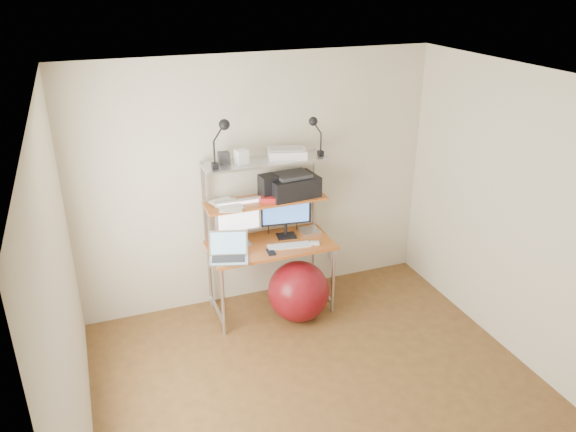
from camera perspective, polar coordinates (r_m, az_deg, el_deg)
name	(u,v)px	position (r m, az deg, el deg)	size (l,w,h in m)	color
room	(335,265)	(4.03, 4.81, -4.95)	(3.60, 3.60, 3.60)	brown
computer_desk	(268,221)	(5.41, -2.04, -0.50)	(1.20, 0.60, 1.57)	#BA5524
wall_outlet	(334,254)	(6.22, 4.66, -3.86)	(0.08, 0.01, 0.12)	silver
monitor_silver	(238,218)	(5.36, -5.05, -0.24)	(0.45, 0.16, 0.49)	#ABABB0
monitor_black	(286,212)	(5.49, -0.25, 0.40)	(0.51, 0.17, 0.51)	black
laptop	(229,253)	(5.19, -6.06, -3.74)	(0.42, 0.37, 0.31)	silver
keyboard	(289,246)	(5.39, 0.11, -3.04)	(0.41, 0.12, 0.01)	silver
mouse	(315,243)	(5.43, 2.73, -2.77)	(0.09, 0.05, 0.02)	silver
mac_mini	(310,231)	(5.66, 2.21, -1.56)	(0.19, 0.19, 0.04)	silver
phone	(271,252)	(5.28, -1.74, -3.68)	(0.07, 0.13, 0.01)	black
printer	(292,185)	(5.45, 0.45, 3.15)	(0.51, 0.37, 0.23)	black
nas_cube	(268,187)	(5.38, -2.00, 2.96)	(0.16, 0.16, 0.23)	black
red_box	(271,199)	(5.33, -1.76, 1.74)	(0.19, 0.13, 0.05)	red
scanner	(287,153)	(5.30, -0.10, 6.42)	(0.40, 0.31, 0.09)	silver
box_white	(241,156)	(5.15, -4.76, 6.05)	(0.11, 0.09, 0.13)	silver
box_grey	(224,158)	(5.18, -6.53, 5.90)	(0.10, 0.10, 0.10)	#2D2D2F
clip_lamp_left	(222,133)	(4.97, -6.70, 8.40)	(0.18, 0.10, 0.44)	black
clip_lamp_right	(315,128)	(5.27, 2.74, 8.95)	(0.15, 0.09, 0.38)	black
exercise_ball	(299,291)	(5.52, 1.08, -7.66)	(0.60, 0.60, 0.60)	maroon
paper_stack	(228,204)	(5.28, -6.15, 1.18)	(0.33, 0.42, 0.02)	white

